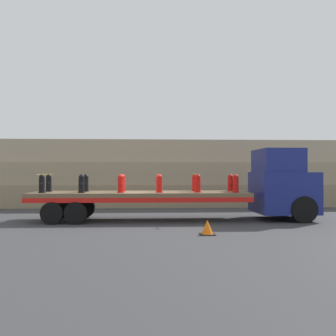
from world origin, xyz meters
TOP-DOWN VIEW (x-y plane):
  - ground_plane at (0.00, 0.00)m, footprint 120.00×120.00m
  - rock_cliff at (0.00, 7.02)m, footprint 60.00×3.30m
  - truck_cab at (6.39, 0.00)m, footprint 2.48×2.71m
  - flatbed_trailer at (-0.58, 0.00)m, footprint 9.39×2.53m
  - fire_hydrant_black_near_0 at (-4.09, -0.53)m, footprint 0.30×0.48m
  - fire_hydrant_black_far_0 at (-4.09, 0.53)m, footprint 0.30×0.48m
  - fire_hydrant_black_near_1 at (-2.46, -0.53)m, footprint 0.30×0.48m
  - fire_hydrant_black_far_1 at (-2.46, 0.53)m, footprint 0.30×0.48m
  - fire_hydrant_red_near_2 at (-0.82, -0.53)m, footprint 0.30×0.48m
  - fire_hydrant_red_far_2 at (-0.82, 0.53)m, footprint 0.30×0.48m
  - fire_hydrant_red_near_3 at (0.82, -0.53)m, footprint 0.30×0.48m
  - fire_hydrant_red_far_3 at (0.82, 0.53)m, footprint 0.30×0.48m
  - fire_hydrant_red_near_4 at (2.46, -0.53)m, footprint 0.30×0.48m
  - fire_hydrant_red_far_4 at (2.46, 0.53)m, footprint 0.30×0.48m
  - fire_hydrant_red_near_5 at (4.09, -0.53)m, footprint 0.30×0.48m
  - fire_hydrant_red_far_5 at (4.09, 0.53)m, footprint 0.30×0.48m
  - cargo_strap_rear at (-4.09, 0.00)m, footprint 0.05×2.62m
  - cargo_strap_middle at (2.46, 0.00)m, footprint 0.05×2.62m
  - traffic_cone at (2.35, -3.87)m, footprint 0.52×0.52m

SIDE VIEW (x-z plane):
  - ground_plane at x=0.00m, z-range 0.00..0.00m
  - traffic_cone at x=2.35m, z-range -0.01..0.49m
  - flatbed_trailer at x=-0.58m, z-range 0.39..1.63m
  - truck_cab at x=6.39m, z-range -0.02..3.10m
  - fire_hydrant_black_near_0 at x=-4.09m, z-range 1.22..1.99m
  - fire_hydrant_black_far_0 at x=-4.09m, z-range 1.22..1.99m
  - fire_hydrant_black_near_1 at x=-2.46m, z-range 1.22..1.99m
  - fire_hydrant_black_far_1 at x=-2.46m, z-range 1.22..1.99m
  - fire_hydrant_red_near_2 at x=-0.82m, z-range 1.22..1.99m
  - fire_hydrant_red_far_2 at x=-0.82m, z-range 1.22..1.99m
  - fire_hydrant_red_near_3 at x=0.82m, z-range 1.22..1.99m
  - fire_hydrant_red_far_3 at x=0.82m, z-range 1.22..1.99m
  - fire_hydrant_red_near_4 at x=2.46m, z-range 1.22..1.99m
  - fire_hydrant_red_far_4 at x=2.46m, z-range 1.22..1.99m
  - fire_hydrant_red_near_5 at x=4.09m, z-range 1.22..1.99m
  - fire_hydrant_red_far_5 at x=4.09m, z-range 1.22..1.99m
  - cargo_strap_rear at x=-4.09m, z-range 2.01..2.02m
  - cargo_strap_middle at x=2.46m, z-range 2.01..2.02m
  - rock_cliff at x=0.00m, z-range 0.00..4.03m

